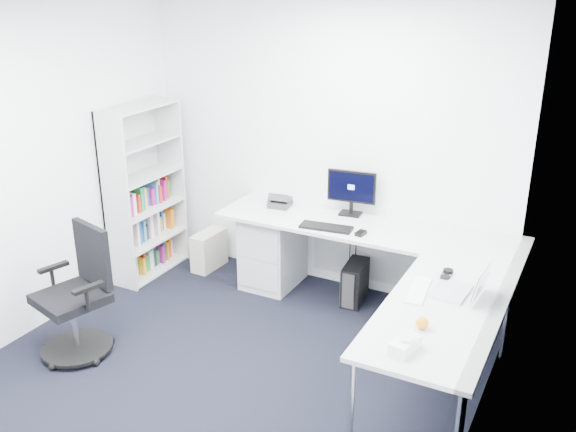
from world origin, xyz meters
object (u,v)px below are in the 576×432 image
at_px(bookshelf, 145,192).
at_px(task_chair, 70,295).
at_px(l_desk, 349,283).
at_px(laptop, 453,277).
at_px(monitor, 351,192).

height_order(bookshelf, task_chair, bookshelf).
height_order(l_desk, laptop, laptop).
height_order(l_desk, task_chair, task_chair).
height_order(bookshelf, monitor, bookshelf).
bearing_deg(bookshelf, task_chair, -73.87).
relative_size(l_desk, bookshelf, 1.58).
xyz_separation_m(task_chair, monitor, (1.53, 1.96, 0.48)).
distance_m(task_chair, laptop, 2.88).
bearing_deg(task_chair, l_desk, 54.66).
distance_m(l_desk, laptop, 1.21).
relative_size(l_desk, monitor, 6.06).
height_order(l_desk, monitor, monitor).
distance_m(l_desk, monitor, 0.85).
height_order(bookshelf, laptop, bookshelf).
xyz_separation_m(task_chair, laptop, (2.71, 0.89, 0.38)).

